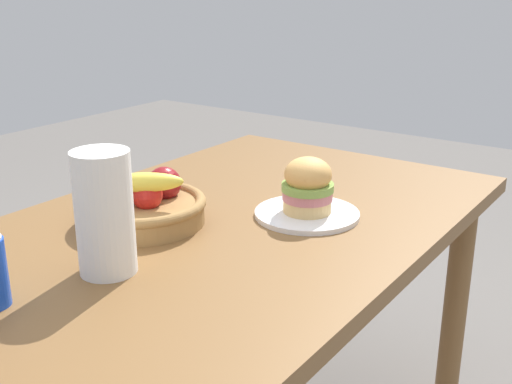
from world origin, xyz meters
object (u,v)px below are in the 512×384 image
at_px(sandwich, 308,185).
at_px(paper_towel_roll, 104,213).
at_px(plate, 307,214).
at_px(fruit_basket, 144,205).

distance_m(sandwich, paper_towel_roll, 0.50).
bearing_deg(plate, paper_towel_roll, 161.46).
relative_size(plate, paper_towel_roll, 1.04).
relative_size(plate, sandwich, 1.88).
bearing_deg(sandwich, fruit_basket, 131.84).
height_order(sandwich, paper_towel_roll, paper_towel_roll).
distance_m(plate, paper_towel_roll, 0.51).
relative_size(sandwich, fruit_basket, 0.46).
bearing_deg(paper_towel_roll, fruit_basket, 29.00).
distance_m(fruit_basket, paper_towel_roll, 0.27).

